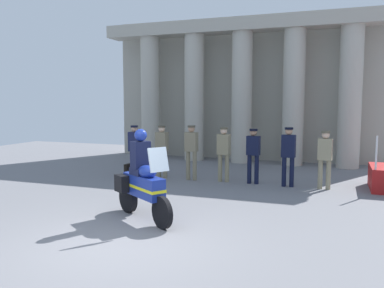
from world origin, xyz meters
TOP-DOWN VIEW (x-y plane):
  - ground_plane at (0.00, 0.00)m, footprint 28.00×28.00m
  - colonnade_backdrop at (-0.11, 10.39)m, footprint 11.68×1.67m
  - officer_in_row_0 at (-2.74, 5.78)m, footprint 0.40×0.26m
  - officer_in_row_1 at (-1.76, 5.79)m, footprint 0.40×0.26m
  - officer_in_row_2 at (-0.75, 5.78)m, footprint 0.40×0.26m
  - officer_in_row_3 at (0.27, 5.86)m, footprint 0.40×0.26m
  - officer_in_row_4 at (1.18, 5.88)m, footprint 0.40×0.26m
  - officer_in_row_5 at (2.22, 5.80)m, footprint 0.40×0.26m
  - officer_in_row_6 at (3.22, 5.81)m, footprint 0.40×0.26m
  - motorcycle_with_rider at (-0.28, 1.50)m, footprint 1.79×1.30m
  - briefcase_on_ground at (-3.11, 5.94)m, footprint 0.10×0.32m

SIDE VIEW (x-z plane):
  - ground_plane at x=0.00m, z-range 0.00..0.00m
  - briefcase_on_ground at x=-3.11m, z-range 0.00..0.36m
  - motorcycle_with_rider at x=-0.28m, z-range -0.16..1.74m
  - officer_in_row_6 at x=3.22m, z-range 0.15..1.79m
  - officer_in_row_4 at x=1.18m, z-range 0.15..1.80m
  - officer_in_row_0 at x=-2.74m, z-range 0.15..1.82m
  - officer_in_row_3 at x=0.27m, z-range 0.15..1.83m
  - officer_in_row_1 at x=-1.76m, z-range 0.16..1.85m
  - officer_in_row_5 at x=2.22m, z-range 0.15..1.88m
  - officer_in_row_2 at x=-0.75m, z-range 0.16..1.87m
  - colonnade_backdrop at x=-0.11m, z-range 0.17..6.14m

